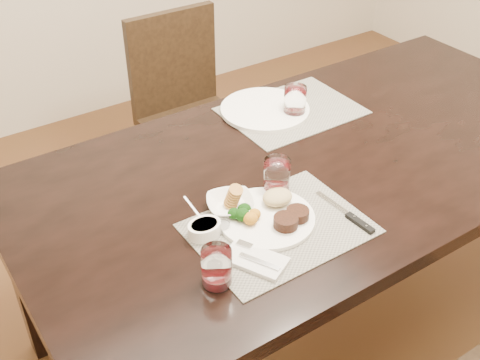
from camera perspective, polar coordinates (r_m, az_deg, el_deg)
ground_plane at (r=2.42m, az=6.77°, el=-12.49°), size 4.50×4.50×0.00m
dining_table at (r=1.98m, az=8.10°, el=0.52°), size 2.00×1.00×0.75m
chair_far at (r=2.72m, az=-5.10°, el=7.13°), size 0.42×0.42×0.90m
placemat_near at (r=1.62m, az=3.70°, el=-4.60°), size 0.46×0.34×0.00m
placemat_far at (r=2.15m, az=4.91°, el=6.55°), size 0.46×0.34×0.00m
dinner_plate at (r=1.64m, az=2.92°, el=-3.25°), size 0.27×0.27×0.05m
napkin_fork at (r=1.52m, az=1.44°, el=-7.53°), size 0.15×0.18×0.02m
steak_knife at (r=1.67m, az=10.69°, el=-3.57°), size 0.02×0.22×0.01m
cracker_bowl at (r=1.67m, az=-0.89°, el=-2.28°), size 0.17×0.17×0.06m
sauce_ramekin at (r=1.58m, az=-3.39°, el=-4.60°), size 0.09×0.14×0.07m
wine_glass_near at (r=1.72m, az=3.50°, el=0.27°), size 0.08×0.08×0.10m
far_plate at (r=2.14m, az=2.38°, el=6.72°), size 0.31×0.31×0.01m
wine_glass_far at (r=2.11m, az=5.22°, el=7.33°), size 0.08×0.08×0.11m
wine_glass_side at (r=1.44m, az=-2.23°, el=-8.40°), size 0.07×0.07×0.10m
salt_cellar at (r=1.61m, az=-1.73°, el=-4.53°), size 0.04×0.04×0.02m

